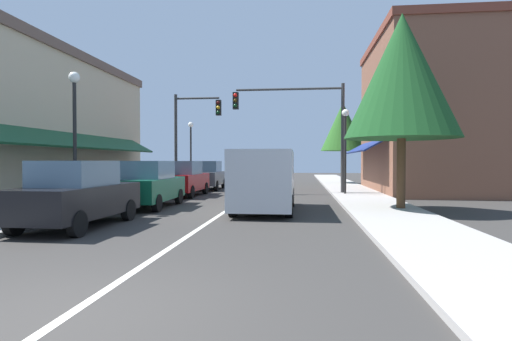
{
  "coord_description": "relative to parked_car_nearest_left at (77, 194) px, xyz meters",
  "views": [
    {
      "loc": [
        2.64,
        -4.24,
        1.76
      ],
      "look_at": [
        0.41,
        15.92,
        1.3
      ],
      "focal_mm": 28.75,
      "sensor_mm": 36.0,
      "label": 1
    }
  ],
  "objects": [
    {
      "name": "storefront_left_block",
      "position": [
        -6.49,
        6.01,
        2.37
      ],
      "size": [
        7.23,
        14.2,
        6.49
      ],
      "color": "#BCAD8E",
      "rests_on": "ground"
    },
    {
      "name": "street_lamp_right_mid",
      "position": [
        8.11,
        10.86,
        2.11
      ],
      "size": [
        0.36,
        0.36,
        4.38
      ],
      "color": "black",
      "rests_on": "ground"
    },
    {
      "name": "tree_right_near",
      "position": [
        9.37,
        4.54,
        3.83
      ],
      "size": [
        3.95,
        3.95,
        6.9
      ],
      "color": "#4C331E",
      "rests_on": "ground"
    },
    {
      "name": "traffic_signal_mast_arm",
      "position": [
        6.02,
        11.59,
        3.15
      ],
      "size": [
        5.89,
        0.5,
        5.84
      ],
      "color": "#333333",
      "rests_on": "ground"
    },
    {
      "name": "storefront_right_block",
      "position": [
        12.83,
        14.01,
        3.5
      ],
      "size": [
        6.86,
        10.2,
        8.76
      ],
      "color": "brown",
      "rests_on": "ground"
    },
    {
      "name": "sidewalk_left",
      "position": [
        -2.24,
        12.01,
        -0.82
      ],
      "size": [
        2.6,
        56.0,
        0.12
      ],
      "primitive_type": "cube",
      "color": "gray",
      "rests_on": "ground"
    },
    {
      "name": "sidewalk_right",
      "position": [
        8.76,
        12.01,
        -0.82
      ],
      "size": [
        2.6,
        56.0,
        0.12
      ],
      "primitive_type": "cube",
      "color": "#A39E99",
      "rests_on": "ground"
    },
    {
      "name": "ground_plane",
      "position": [
        3.26,
        12.01,
        -0.88
      ],
      "size": [
        80.0,
        80.0,
        0.0
      ],
      "primitive_type": "plane",
      "color": "#33302D"
    },
    {
      "name": "parked_car_far_left",
      "position": [
        0.09,
        14.69,
        0.0
      ],
      "size": [
        1.88,
        4.15,
        1.77
      ],
      "rotation": [
        0.0,
        0.0,
        0.03
      ],
      "color": "#4C5156",
      "rests_on": "ground"
    },
    {
      "name": "parked_car_second_left",
      "position": [
        0.14,
        4.69,
        0.0
      ],
      "size": [
        1.84,
        4.13,
        1.77
      ],
      "rotation": [
        0.0,
        0.0,
        0.02
      ],
      "color": "#0F4C33",
      "rests_on": "ground"
    },
    {
      "name": "traffic_signal_left_corner",
      "position": [
        -0.63,
        13.47,
        2.88
      ],
      "size": [
        2.87,
        0.5,
        5.73
      ],
      "color": "#333333",
      "rests_on": "ground"
    },
    {
      "name": "lane_center_stripe",
      "position": [
        3.26,
        12.01,
        -0.88
      ],
      "size": [
        0.14,
        52.0,
        0.01
      ],
      "primitive_type": "cube",
      "color": "silver",
      "rests_on": "ground"
    },
    {
      "name": "van_in_lane",
      "position": [
        4.63,
        4.1,
        0.27
      ],
      "size": [
        2.03,
        5.19,
        2.12
      ],
      "rotation": [
        0.0,
        0.0,
        0.01
      ],
      "color": "#B2B7BC",
      "rests_on": "ground"
    },
    {
      "name": "parked_car_nearest_left",
      "position": [
        0.0,
        0.0,
        0.0
      ],
      "size": [
        1.84,
        4.13,
        1.77
      ],
      "rotation": [
        0.0,
        0.0,
        -0.02
      ],
      "color": "black",
      "rests_on": "ground"
    },
    {
      "name": "street_lamp_left_near",
      "position": [
        -1.54,
        2.57,
        2.3
      ],
      "size": [
        0.36,
        0.36,
        4.7
      ],
      "color": "black",
      "rests_on": "ground"
    },
    {
      "name": "street_lamp_left_far",
      "position": [
        -1.7,
        17.43,
        2.16
      ],
      "size": [
        0.36,
        0.36,
        4.46
      ],
      "color": "black",
      "rests_on": "ground"
    },
    {
      "name": "parked_car_third_left",
      "position": [
        -0.01,
        9.81,
        0.0
      ],
      "size": [
        1.82,
        4.12,
        1.77
      ],
      "rotation": [
        0.0,
        0.0,
        -0.01
      ],
      "color": "maroon",
      "rests_on": "ground"
    },
    {
      "name": "tree_right_far",
      "position": [
        9.04,
        21.49,
        3.5
      ],
      "size": [
        3.34,
        3.34,
        6.23
      ],
      "color": "#4C331E",
      "rests_on": "ground"
    }
  ]
}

